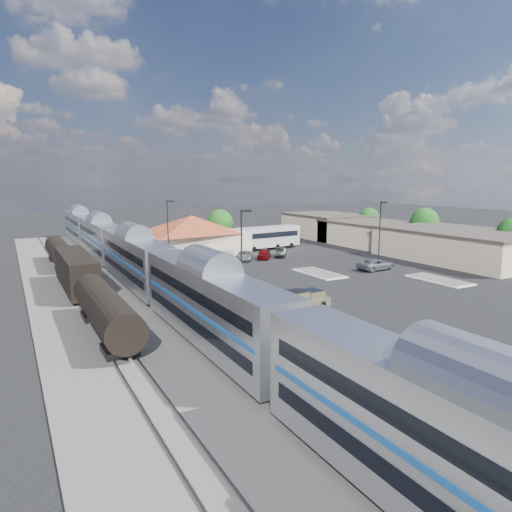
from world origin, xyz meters
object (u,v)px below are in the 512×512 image
station_depot (192,235)px  coach_bus (268,236)px  suv (376,264)px  pickup_truck (303,300)px

station_depot → coach_bus: (13.30, -0.89, -0.91)m
station_depot → suv: (16.68, -23.54, -2.39)m
station_depot → pickup_truck: 34.30m
pickup_truck → coach_bus: bearing=-31.1°
station_depot → pickup_truck: size_ratio=3.47×
coach_bus → pickup_truck: bearing=149.5°
pickup_truck → coach_bus: 36.73m
station_depot → suv: size_ratio=3.43×
station_depot → suv: 28.95m
pickup_truck → suv: size_ratio=0.99×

